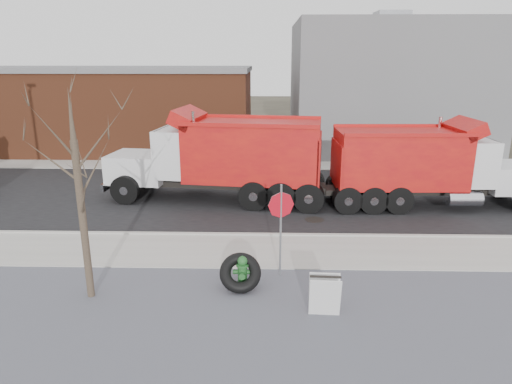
{
  "coord_description": "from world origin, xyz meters",
  "views": [
    {
      "loc": [
        1.22,
        -12.81,
        5.81
      ],
      "look_at": [
        0.85,
        2.12,
        1.4
      ],
      "focal_mm": 32.0,
      "sensor_mm": 36.0,
      "label": 1
    }
  ],
  "objects_px": {
    "fire_hydrant": "(243,274)",
    "stop_sign": "(281,214)",
    "dump_truck_red_a": "(426,163)",
    "dump_truck_red_b": "(224,155)",
    "truck_tire": "(240,273)",
    "sandwich_board": "(325,295)"
  },
  "relations": [
    {
      "from": "fire_hydrant",
      "to": "dump_truck_red_b",
      "type": "distance_m",
      "value": 7.88
    },
    {
      "from": "stop_sign",
      "to": "dump_truck_red_a",
      "type": "bearing_deg",
      "value": 52.28
    },
    {
      "from": "dump_truck_red_a",
      "to": "dump_truck_red_b",
      "type": "xyz_separation_m",
      "value": [
        -8.11,
        0.53,
        0.16
      ]
    },
    {
      "from": "sandwich_board",
      "to": "stop_sign",
      "type": "bearing_deg",
      "value": 119.2
    },
    {
      "from": "stop_sign",
      "to": "dump_truck_red_b",
      "type": "relative_size",
      "value": 0.29
    },
    {
      "from": "fire_hydrant",
      "to": "stop_sign",
      "type": "distance_m",
      "value": 1.85
    },
    {
      "from": "dump_truck_red_a",
      "to": "dump_truck_red_b",
      "type": "distance_m",
      "value": 8.13
    },
    {
      "from": "truck_tire",
      "to": "dump_truck_red_b",
      "type": "distance_m",
      "value": 7.94
    },
    {
      "from": "dump_truck_red_b",
      "to": "sandwich_board",
      "type": "bearing_deg",
      "value": 116.61
    },
    {
      "from": "truck_tire",
      "to": "fire_hydrant",
      "type": "bearing_deg",
      "value": 59.79
    },
    {
      "from": "fire_hydrant",
      "to": "dump_truck_red_a",
      "type": "height_order",
      "value": "dump_truck_red_a"
    },
    {
      "from": "dump_truck_red_b",
      "to": "dump_truck_red_a",
      "type": "bearing_deg",
      "value": -176.4
    },
    {
      "from": "sandwich_board",
      "to": "dump_truck_red_a",
      "type": "height_order",
      "value": "dump_truck_red_a"
    },
    {
      "from": "truck_tire",
      "to": "sandwich_board",
      "type": "xyz_separation_m",
      "value": [
        2.03,
        -1.2,
        0.05
      ]
    },
    {
      "from": "fire_hydrant",
      "to": "stop_sign",
      "type": "relative_size",
      "value": 0.34
    },
    {
      "from": "fire_hydrant",
      "to": "sandwich_board",
      "type": "distance_m",
      "value": 2.36
    },
    {
      "from": "fire_hydrant",
      "to": "dump_truck_red_a",
      "type": "distance_m",
      "value": 10.04
    },
    {
      "from": "fire_hydrant",
      "to": "dump_truck_red_b",
      "type": "xyz_separation_m",
      "value": [
        -1.15,
        7.64,
        1.53
      ]
    },
    {
      "from": "truck_tire",
      "to": "sandwich_board",
      "type": "height_order",
      "value": "sandwich_board"
    },
    {
      "from": "fire_hydrant",
      "to": "truck_tire",
      "type": "height_order",
      "value": "truck_tire"
    },
    {
      "from": "sandwich_board",
      "to": "dump_truck_red_a",
      "type": "xyz_separation_m",
      "value": [
        4.98,
        8.4,
        1.25
      ]
    },
    {
      "from": "sandwich_board",
      "to": "dump_truck_red_a",
      "type": "relative_size",
      "value": 0.12
    }
  ]
}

